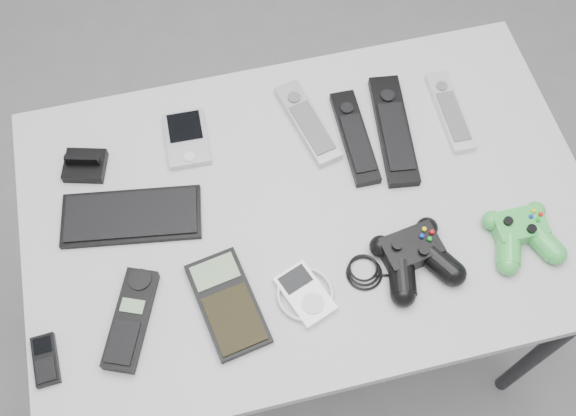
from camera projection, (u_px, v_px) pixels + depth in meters
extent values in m
plane|color=slate|center=(325.00, 313.00, 1.94)|extent=(3.50, 3.50, 0.00)
cube|color=#A1A0A3|center=(308.00, 210.00, 1.30)|extent=(1.08, 0.70, 0.03)
cylinder|color=black|center=(544.00, 350.00, 1.54)|extent=(0.03, 0.03, 0.70)
cylinder|color=black|center=(86.00, 213.00, 1.70)|extent=(0.03, 0.03, 0.70)
cylinder|color=black|center=(454.00, 136.00, 1.81)|extent=(0.03, 0.03, 0.70)
cube|color=black|center=(131.00, 216.00, 1.27)|extent=(0.28, 0.15, 0.02)
cube|color=black|center=(84.00, 163.00, 1.31)|extent=(0.09, 0.09, 0.04)
cube|color=#A3A4AA|center=(187.00, 139.00, 1.34)|extent=(0.09, 0.13, 0.02)
cube|color=#A3A4AA|center=(308.00, 122.00, 1.36)|extent=(0.10, 0.21, 0.02)
cube|color=black|center=(355.00, 137.00, 1.35)|extent=(0.05, 0.22, 0.02)
cube|color=black|center=(394.00, 129.00, 1.35)|extent=(0.09, 0.26, 0.02)
cube|color=silver|center=(450.00, 111.00, 1.38)|extent=(0.05, 0.20, 0.02)
cube|color=black|center=(45.00, 360.00, 1.14)|extent=(0.04, 0.09, 0.02)
cube|color=black|center=(131.00, 319.00, 1.17)|extent=(0.12, 0.19, 0.03)
cube|color=black|center=(228.00, 303.00, 1.19)|extent=(0.13, 0.20, 0.02)
cube|color=white|center=(305.00, 294.00, 1.20)|extent=(0.13, 0.14, 0.02)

